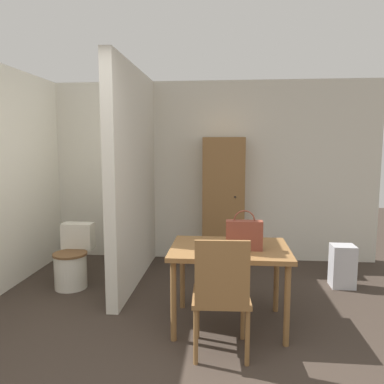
{
  "coord_description": "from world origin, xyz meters",
  "views": [
    {
      "loc": [
        0.42,
        -1.99,
        1.62
      ],
      "look_at": [
        0.1,
        1.53,
        1.18
      ],
      "focal_mm": 35.0,
      "sensor_mm": 36.0,
      "label": 1
    }
  ],
  "objects_px": {
    "handbag": "(244,235)",
    "space_heater": "(342,266)",
    "wooden_cabinet": "(223,201)",
    "dining_table": "(230,256)",
    "wooden_chair": "(221,292)",
    "toilet": "(73,260)"
  },
  "relations": [
    {
      "from": "dining_table",
      "to": "space_heater",
      "type": "bearing_deg",
      "value": 38.53
    },
    {
      "from": "handbag",
      "to": "space_heater",
      "type": "bearing_deg",
      "value": 43.27
    },
    {
      "from": "wooden_chair",
      "to": "space_heater",
      "type": "xyz_separation_m",
      "value": [
        1.37,
        1.57,
        -0.27
      ]
    },
    {
      "from": "wooden_chair",
      "to": "wooden_cabinet",
      "type": "xyz_separation_m",
      "value": [
        -0.0,
        2.33,
        0.35
      ]
    },
    {
      "from": "dining_table",
      "to": "handbag",
      "type": "xyz_separation_m",
      "value": [
        0.12,
        -0.07,
        0.22
      ]
    },
    {
      "from": "toilet",
      "to": "wooden_cabinet",
      "type": "xyz_separation_m",
      "value": [
        1.72,
        1.01,
        0.56
      ]
    },
    {
      "from": "dining_table",
      "to": "handbag",
      "type": "relative_size",
      "value": 3.01
    },
    {
      "from": "handbag",
      "to": "space_heater",
      "type": "distance_m",
      "value": 1.74
    },
    {
      "from": "wooden_chair",
      "to": "space_heater",
      "type": "distance_m",
      "value": 2.1
    },
    {
      "from": "dining_table",
      "to": "wooden_chair",
      "type": "height_order",
      "value": "wooden_chair"
    },
    {
      "from": "dining_table",
      "to": "toilet",
      "type": "relative_size",
      "value": 1.49
    },
    {
      "from": "handbag",
      "to": "wooden_cabinet",
      "type": "relative_size",
      "value": 0.2
    },
    {
      "from": "wooden_chair",
      "to": "space_heater",
      "type": "height_order",
      "value": "wooden_chair"
    },
    {
      "from": "wooden_chair",
      "to": "space_heater",
      "type": "bearing_deg",
      "value": 46.26
    },
    {
      "from": "wooden_chair",
      "to": "wooden_cabinet",
      "type": "relative_size",
      "value": 0.55
    },
    {
      "from": "wooden_cabinet",
      "to": "toilet",
      "type": "bearing_deg",
      "value": -149.61
    },
    {
      "from": "dining_table",
      "to": "wooden_chair",
      "type": "distance_m",
      "value": 0.54
    },
    {
      "from": "handbag",
      "to": "space_heater",
      "type": "height_order",
      "value": "handbag"
    },
    {
      "from": "toilet",
      "to": "wooden_cabinet",
      "type": "distance_m",
      "value": 2.08
    },
    {
      "from": "dining_table",
      "to": "wooden_chair",
      "type": "relative_size",
      "value": 1.1
    },
    {
      "from": "wooden_chair",
      "to": "wooden_cabinet",
      "type": "height_order",
      "value": "wooden_cabinet"
    },
    {
      "from": "toilet",
      "to": "wooden_cabinet",
      "type": "bearing_deg",
      "value": 30.39
    }
  ]
}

